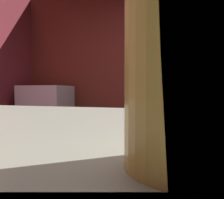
{
  "coord_description": "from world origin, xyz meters",
  "views": [
    {
      "loc": [
        0.02,
        -1.36,
        1.12
      ],
      "look_at": [
        -0.17,
        -0.75,
        1.1
      ],
      "focal_mm": 37.65,
      "sensor_mm": 36.0,
      "label": 1
    }
  ],
  "objects_px": {
    "mini_fridge": "(46,125)",
    "pint_glass_far": "(194,46)",
    "mixing_bowl": "(183,114)",
    "bottle_vinegar": "(153,86)",
    "bartender": "(194,112)",
    "bottle_soy": "(176,85)"
  },
  "relations": [
    {
      "from": "bartender",
      "to": "bottle_soy",
      "type": "height_order",
      "value": "bartender"
    },
    {
      "from": "bartender",
      "to": "bottle_vinegar",
      "type": "bearing_deg",
      "value": 2.49
    },
    {
      "from": "mini_fridge",
      "to": "mixing_bowl",
      "type": "bearing_deg",
      "value": -25.46
    },
    {
      "from": "bottle_vinegar",
      "to": "bottle_soy",
      "type": "xyz_separation_m",
      "value": [
        0.3,
        0.07,
        0.01
      ]
    },
    {
      "from": "bottle_vinegar",
      "to": "mixing_bowl",
      "type": "bearing_deg",
      "value": -69.8
    },
    {
      "from": "bartender",
      "to": "mixing_bowl",
      "type": "bearing_deg",
      "value": -6.01
    },
    {
      "from": "mixing_bowl",
      "to": "bottle_vinegar",
      "type": "xyz_separation_m",
      "value": [
        -0.4,
        1.1,
        0.27
      ]
    },
    {
      "from": "bottle_soy",
      "to": "pint_glass_far",
      "type": "bearing_deg",
      "value": -87.76
    },
    {
      "from": "mixing_bowl",
      "to": "bottle_vinegar",
      "type": "relative_size",
      "value": 1.12
    },
    {
      "from": "mini_fridge",
      "to": "bottle_vinegar",
      "type": "height_order",
      "value": "bottle_vinegar"
    },
    {
      "from": "bartender",
      "to": "mixing_bowl",
      "type": "xyz_separation_m",
      "value": [
        -0.07,
        0.5,
        -0.06
      ]
    },
    {
      "from": "pint_glass_far",
      "to": "mixing_bowl",
      "type": "bearing_deg",
      "value": 90.51
    },
    {
      "from": "pint_glass_far",
      "to": "bottle_vinegar",
      "type": "xyz_separation_m",
      "value": [
        -0.42,
        3.11,
        0.05
      ]
    },
    {
      "from": "mini_fridge",
      "to": "bottle_vinegar",
      "type": "distance_m",
      "value": 1.72
    },
    {
      "from": "mini_fridge",
      "to": "pint_glass_far",
      "type": "bearing_deg",
      "value": -55.65
    },
    {
      "from": "mini_fridge",
      "to": "bartender",
      "type": "xyz_separation_m",
      "value": [
        2.08,
        -1.45,
        0.38
      ]
    },
    {
      "from": "pint_glass_far",
      "to": "bottle_vinegar",
      "type": "height_order",
      "value": "bottle_vinegar"
    },
    {
      "from": "bartender",
      "to": "bottle_soy",
      "type": "bearing_deg",
      "value": -8.01
    },
    {
      "from": "bottle_vinegar",
      "to": "bottle_soy",
      "type": "distance_m",
      "value": 0.31
    },
    {
      "from": "mini_fridge",
      "to": "pint_glass_far",
      "type": "xyz_separation_m",
      "value": [
        2.03,
        -2.97,
        0.55
      ]
    },
    {
      "from": "pint_glass_far",
      "to": "bottle_soy",
      "type": "distance_m",
      "value": 3.18
    },
    {
      "from": "mini_fridge",
      "to": "bottle_vinegar",
      "type": "bearing_deg",
      "value": 5.03
    }
  ]
}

